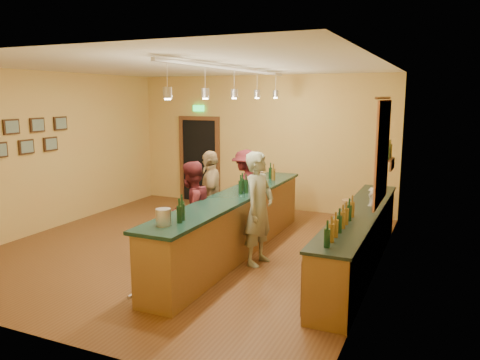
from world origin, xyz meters
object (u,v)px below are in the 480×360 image
at_px(tasting_bar, 234,220).
at_px(customer_a, 191,211).
at_px(customer_c, 246,188).
at_px(bar_stool, 350,207).
at_px(back_counter, 359,239).
at_px(bartender, 259,209).
at_px(customer_b, 211,198).

height_order(tasting_bar, customer_a, customer_a).
relative_size(customer_c, bar_stool, 2.49).
xyz_separation_m(back_counter, bar_stool, (-0.54, 2.02, 0.02)).
xyz_separation_m(bartender, customer_b, (-1.18, 0.60, -0.05)).
relative_size(customer_a, customer_b, 0.95).
bearing_deg(tasting_bar, customer_b, 151.61).
relative_size(customer_b, bar_stool, 2.69).
bearing_deg(bartender, bar_stool, -15.23).
bearing_deg(customer_b, back_counter, 61.78).
relative_size(back_counter, tasting_bar, 0.89).
bearing_deg(customer_a, tasting_bar, 145.91).
bearing_deg(bartender, tasting_bar, 71.77).
relative_size(bartender, customer_c, 1.14).
bearing_deg(customer_a, back_counter, 117.65).
distance_m(bartender, customer_c, 2.30).
bearing_deg(tasting_bar, back_counter, 4.97).
xyz_separation_m(bartender, bar_stool, (0.99, 2.46, -0.42)).
xyz_separation_m(tasting_bar, customer_b, (-0.63, 0.34, 0.27)).
xyz_separation_m(customer_a, customer_b, (-0.08, 0.85, 0.04)).
distance_m(customer_a, customer_b, 0.86).
relative_size(customer_b, customer_c, 1.08).
relative_size(back_counter, customer_b, 2.61).
bearing_deg(customer_b, bar_stool, 105.73).
relative_size(back_counter, bar_stool, 7.00).
distance_m(back_counter, bartender, 1.65).
relative_size(tasting_bar, customer_a, 3.08).
bearing_deg(bar_stool, tasting_bar, -125.03).
relative_size(tasting_bar, bar_stool, 7.85).
height_order(back_counter, tasting_bar, tasting_bar).
distance_m(customer_a, customer_c, 2.27).
bearing_deg(tasting_bar, customer_c, 107.34).
bearing_deg(back_counter, bartender, -164.05).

